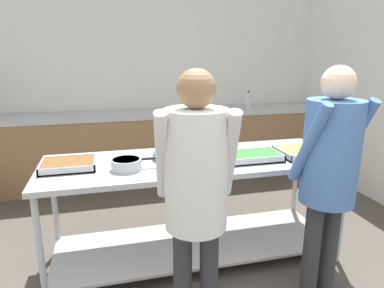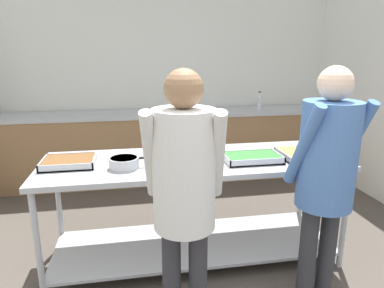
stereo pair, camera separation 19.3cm
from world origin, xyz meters
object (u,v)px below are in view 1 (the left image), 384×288
Objects in this scene: plate_stack at (195,149)px; serving_tray_roast at (306,152)px; guest_serving_left at (196,182)px; water_bottle at (248,101)px; sauce_pan at (127,164)px; guest_serving_right at (330,163)px; broccoli_bowl at (165,154)px; serving_tray_greens at (252,157)px; serving_tray_vegetables at (69,165)px.

plate_stack is 0.93m from serving_tray_roast.
guest_serving_left is 3.06m from water_bottle.
sauce_pan is 0.22× the size of guest_serving_right.
water_bottle is at bearing 50.74° from broccoli_bowl.
sauce_pan is 0.99m from serving_tray_greens.
serving_tray_roast is (0.88, -0.30, -0.00)m from plate_stack.
water_bottle reaches higher than broccoli_bowl.
plate_stack is 1.03m from guest_serving_left.
guest_serving_right reaches higher than serving_tray_greens.
guest_serving_left is (0.03, -0.86, 0.09)m from broccoli_bowl.
guest_serving_left is (-0.25, -0.99, 0.10)m from plate_stack.
plate_stack is at bearing 160.94° from serving_tray_roast.
broccoli_bowl reaches higher than sauce_pan.
serving_tray_vegetables and serving_tray_greens have the same top height.
sauce_pan is at bearing 179.97° from serving_tray_roast.
serving_tray_vegetables is 1.07× the size of sauce_pan.
sauce_pan is 1.40m from guest_serving_right.
serving_tray_greens is 0.48m from serving_tray_roast.
serving_tray_greens is (0.39, -0.31, -0.00)m from plate_stack.
serving_tray_vegetables is 1.40× the size of plate_stack.
broccoli_bowl reaches higher than plate_stack.
guest_serving_right is at bearing -38.42° from broccoli_bowl.
sauce_pan is 2.69m from water_bottle.
serving_tray_greens is 0.96× the size of serving_tray_roast.
plate_stack is (1.00, 0.17, 0.00)m from serving_tray_vegetables.
plate_stack is (0.59, 0.30, -0.01)m from sauce_pan.
broccoli_bowl is 1.22m from guest_serving_right.
plate_stack is at bearing 9.53° from serving_tray_vegetables.
plate_stack is 0.61× the size of serving_tray_roast.
serving_tray_roast is (1.16, -0.17, -0.01)m from broccoli_bowl.
broccoli_bowl is 0.31m from plate_stack.
serving_tray_roast is 1.82× the size of water_bottle.
serving_tray_roast is (1.47, -0.00, -0.02)m from sauce_pan.
serving_tray_greens is at bearing -5.84° from serving_tray_vegetables.
serving_tray_vegetables is 0.73m from broccoli_bowl.
guest_serving_left is (-0.65, -0.68, 0.10)m from serving_tray_greens.
guest_serving_left is at bearing -104.16° from plate_stack.
plate_stack is (0.28, 0.13, -0.01)m from broccoli_bowl.
serving_tray_greens is at bearing 116.14° from guest_serving_right.
sauce_pan is 0.36m from broccoli_bowl.
guest_serving_right is (0.28, -0.57, 0.10)m from serving_tray_greens.
water_bottle is (2.22, 1.86, 0.15)m from serving_tray_vegetables.
sauce_pan is 0.77m from guest_serving_left.
water_bottle is at bearing 61.43° from guest_serving_left.
broccoli_bowl is 0.12× the size of guest_serving_right.
sauce_pan is 1.47m from serving_tray_roast.
guest_serving_left is at bearing -63.81° from sauce_pan.
broccoli_bowl is 0.46× the size of serving_tray_greens.
serving_tray_greens is at bearing -112.20° from water_bottle.
water_bottle reaches higher than serving_tray_vegetables.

